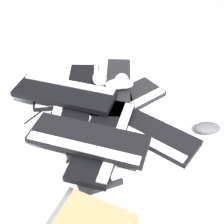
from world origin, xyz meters
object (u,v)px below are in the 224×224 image
object	(u,v)px
keyboard_7	(65,93)
mouse_3	(117,84)
keyboard_8	(113,86)
mouse_4	(121,81)
mouse_0	(207,128)
mouse_1	(99,78)
keyboard_4	(104,138)
keyboard_0	(83,97)
keyboard_3	(120,104)
keyboard_1	(84,144)
keyboard_2	(145,130)
keyboard_5	(74,93)
mouse_2	(121,84)
keyboard_6	(88,140)

from	to	relation	value
keyboard_7	mouse_3	world-z (taller)	mouse_3
keyboard_8	mouse_4	distance (m)	0.05
keyboard_8	mouse_0	world-z (taller)	keyboard_8
mouse_0	mouse_4	distance (m)	0.42
mouse_0	mouse_1	world-z (taller)	mouse_1
keyboard_4	mouse_1	size ratio (longest dim) A/B	4.22
keyboard_0	keyboard_3	size ratio (longest dim) A/B	0.92
keyboard_8	keyboard_1	bearing A→B (deg)	106.81
keyboard_2	keyboard_5	size ratio (longest dim) A/B	0.99
mouse_3	mouse_1	bearing A→B (deg)	142.55
keyboard_1	keyboard_5	distance (m)	0.29
keyboard_5	mouse_2	distance (m)	0.22
keyboard_3	keyboard_4	size ratio (longest dim) A/B	1.00
keyboard_3	keyboard_7	bearing A→B (deg)	35.02
mouse_0	mouse_4	size ratio (longest dim) A/B	1.00
mouse_4	keyboard_1	bearing A→B (deg)	159.71
keyboard_2	mouse_0	bearing A→B (deg)	-143.10
keyboard_2	mouse_3	distance (m)	0.26
keyboard_3	keyboard_0	bearing A→B (deg)	17.72
keyboard_2	keyboard_8	bearing A→B (deg)	-27.89
keyboard_0	keyboard_3	xyz separation A→B (m)	(-0.17, -0.05, 0.00)
keyboard_6	keyboard_7	bearing A→B (deg)	-31.29
keyboard_3	mouse_0	world-z (taller)	mouse_0
keyboard_1	keyboard_7	size ratio (longest dim) A/B	0.97
keyboard_2	mouse_1	bearing A→B (deg)	-19.07
keyboard_0	keyboard_7	world-z (taller)	keyboard_7
keyboard_5	mouse_0	size ratio (longest dim) A/B	4.06
keyboard_6	mouse_2	bearing A→B (deg)	-74.95
keyboard_1	keyboard_3	xyz separation A→B (m)	(0.03, -0.28, 0.00)
keyboard_2	mouse_2	bearing A→B (deg)	-32.27
keyboard_3	mouse_0	distance (m)	0.39
keyboard_6	mouse_4	distance (m)	0.38
keyboard_5	keyboard_8	bearing A→B (deg)	-127.93
mouse_2	mouse_4	distance (m)	0.02
keyboard_3	mouse_2	distance (m)	0.09
mouse_3	keyboard_4	bearing A→B (deg)	-108.08
keyboard_3	keyboard_7	distance (m)	0.25
mouse_4	keyboard_5	bearing A→B (deg)	106.48
keyboard_0	mouse_0	xyz separation A→B (m)	(-0.55, -0.13, 0.01)
keyboard_2	keyboard_3	xyz separation A→B (m)	(0.18, -0.08, 0.00)
keyboard_1	keyboard_2	xyz separation A→B (m)	(-0.15, -0.20, 0.00)
keyboard_0	mouse_1	xyz separation A→B (m)	(-0.03, -0.09, 0.07)
mouse_3	mouse_4	world-z (taller)	same
mouse_4	keyboard_2	bearing A→B (deg)	-155.64
keyboard_3	keyboard_5	distance (m)	0.21
keyboard_4	mouse_1	world-z (taller)	mouse_1
keyboard_3	keyboard_4	xyz separation A→B (m)	(-0.09, 0.23, 0.03)
keyboard_3	keyboard_8	bearing A→B (deg)	-36.99
keyboard_5	keyboard_7	world-z (taller)	keyboard_7
keyboard_2	keyboard_5	bearing A→B (deg)	1.77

